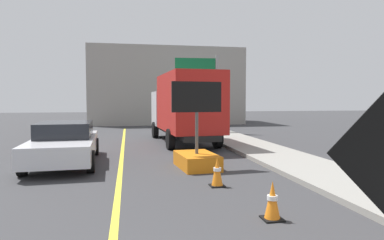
{
  "coord_description": "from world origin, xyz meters",
  "views": [
    {
      "loc": [
        0.24,
        -1.56,
        2.13
      ],
      "look_at": [
        1.32,
        4.15,
        1.79
      ],
      "focal_mm": 31.82,
      "sensor_mm": 36.0,
      "label": 1
    }
  ],
  "objects_px": {
    "arrow_board_trailer": "(197,153)",
    "pickup_car": "(65,143)",
    "box_truck": "(184,106)",
    "traffic_cone_near_sign": "(272,201)",
    "traffic_cone_mid_lane": "(217,172)",
    "highway_guide_sign": "(205,80)"
  },
  "relations": [
    {
      "from": "arrow_board_trailer",
      "to": "box_truck",
      "type": "bearing_deg",
      "value": 84.23
    },
    {
      "from": "highway_guide_sign",
      "to": "traffic_cone_near_sign",
      "type": "height_order",
      "value": "highway_guide_sign"
    },
    {
      "from": "pickup_car",
      "to": "traffic_cone_near_sign",
      "type": "height_order",
      "value": "pickup_car"
    },
    {
      "from": "arrow_board_trailer",
      "to": "highway_guide_sign",
      "type": "distance_m",
      "value": 11.73
    },
    {
      "from": "box_truck",
      "to": "pickup_car",
      "type": "relative_size",
      "value": 1.46
    },
    {
      "from": "box_truck",
      "to": "traffic_cone_mid_lane",
      "type": "xyz_separation_m",
      "value": [
        -0.58,
        -8.45,
        -1.45
      ]
    },
    {
      "from": "arrow_board_trailer",
      "to": "highway_guide_sign",
      "type": "bearing_deg",
      "value": 75.89
    },
    {
      "from": "box_truck",
      "to": "pickup_car",
      "type": "xyz_separation_m",
      "value": [
        -4.81,
        -4.59,
        -1.11
      ]
    },
    {
      "from": "arrow_board_trailer",
      "to": "box_truck",
      "type": "xyz_separation_m",
      "value": [
        0.62,
        6.11,
        1.33
      ]
    },
    {
      "from": "box_truck",
      "to": "traffic_cone_near_sign",
      "type": "height_order",
      "value": "box_truck"
    },
    {
      "from": "arrow_board_trailer",
      "to": "traffic_cone_mid_lane",
      "type": "xyz_separation_m",
      "value": [
        0.04,
        -2.34,
        -0.11
      ]
    },
    {
      "from": "traffic_cone_mid_lane",
      "to": "pickup_car",
      "type": "bearing_deg",
      "value": 137.61
    },
    {
      "from": "box_truck",
      "to": "traffic_cone_near_sign",
      "type": "xyz_separation_m",
      "value": [
        -0.22,
        -10.9,
        -1.47
      ]
    },
    {
      "from": "arrow_board_trailer",
      "to": "pickup_car",
      "type": "height_order",
      "value": "arrow_board_trailer"
    },
    {
      "from": "pickup_car",
      "to": "traffic_cone_mid_lane",
      "type": "height_order",
      "value": "pickup_car"
    },
    {
      "from": "box_truck",
      "to": "arrow_board_trailer",
      "type": "bearing_deg",
      "value": -95.77
    },
    {
      "from": "box_truck",
      "to": "traffic_cone_mid_lane",
      "type": "height_order",
      "value": "box_truck"
    },
    {
      "from": "traffic_cone_near_sign",
      "to": "box_truck",
      "type": "bearing_deg",
      "value": 88.85
    },
    {
      "from": "arrow_board_trailer",
      "to": "pickup_car",
      "type": "relative_size",
      "value": 0.53
    },
    {
      "from": "highway_guide_sign",
      "to": "traffic_cone_mid_lane",
      "type": "relative_size",
      "value": 6.71
    },
    {
      "from": "pickup_car",
      "to": "highway_guide_sign",
      "type": "distance_m",
      "value": 12.08
    },
    {
      "from": "box_truck",
      "to": "pickup_car",
      "type": "height_order",
      "value": "box_truck"
    }
  ]
}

